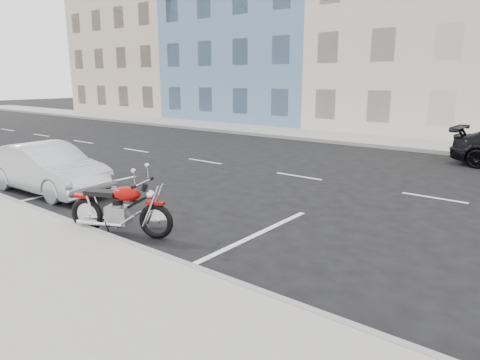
# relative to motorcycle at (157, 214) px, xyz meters

# --- Properties ---
(ground) EXTENTS (120.00, 120.00, 0.00)m
(ground) POSITION_rel_motorcycle_xyz_m (1.35, 6.31, -0.50)
(ground) COLOR black
(ground) RESTS_ON ground
(sidewalk_far) EXTENTS (80.00, 3.40, 0.15)m
(sidewalk_far) POSITION_rel_motorcycle_xyz_m (-3.65, 15.01, -0.43)
(sidewalk_far) COLOR gray
(sidewalk_far) RESTS_ON ground
(curb_near) EXTENTS (80.00, 0.12, 0.16)m
(curb_near) POSITION_rel_motorcycle_xyz_m (-3.65, -0.69, -0.42)
(curb_near) COLOR gray
(curb_near) RESTS_ON ground
(curb_far) EXTENTS (80.00, 0.12, 0.16)m
(curb_far) POSITION_rel_motorcycle_xyz_m (-3.65, 13.31, -0.42)
(curb_far) COLOR gray
(curb_far) RESTS_ON ground
(bldg_far_west) EXTENTS (12.00, 12.00, 12.00)m
(bldg_far_west) POSITION_rel_motorcycle_xyz_m (-24.65, 22.61, 5.50)
(bldg_far_west) COLOR #C8AF93
(bldg_far_west) RESTS_ON ground
(bldg_blue) EXTENTS (12.00, 12.00, 13.00)m
(bldg_blue) POSITION_rel_motorcycle_xyz_m (-12.65, 22.61, 6.00)
(bldg_blue) COLOR slate
(bldg_blue) RESTS_ON ground
(bldg_cream) EXTENTS (12.00, 12.00, 11.50)m
(bldg_cream) POSITION_rel_motorcycle_xyz_m (-0.65, 22.61, 5.25)
(bldg_cream) COLOR beige
(bldg_cream) RESTS_ON ground
(motorcycle) EXTENTS (2.07, 1.05, 1.10)m
(motorcycle) POSITION_rel_motorcycle_xyz_m (0.00, 0.00, 0.00)
(motorcycle) COLOR black
(motorcycle) RESTS_ON ground
(sedan_silver) EXTENTS (4.02, 1.59, 1.30)m
(sedan_silver) POSITION_rel_motorcycle_xyz_m (-4.94, 0.50, 0.15)
(sedan_silver) COLOR #B7BAC0
(sedan_silver) RESTS_ON ground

